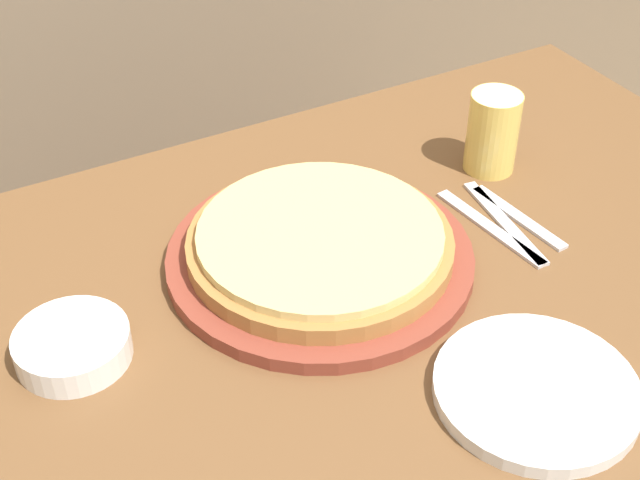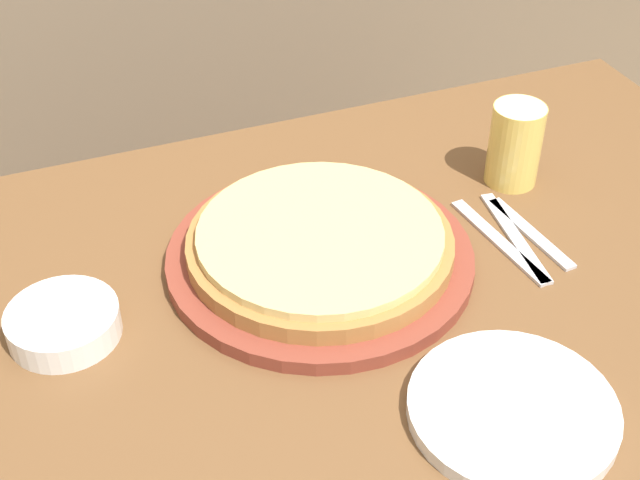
# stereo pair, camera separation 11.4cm
# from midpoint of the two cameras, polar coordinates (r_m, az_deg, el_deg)

# --- Properties ---
(dining_table) EXTENTS (1.42, 0.84, 0.77)m
(dining_table) POSITION_cam_midpoint_polar(r_m,az_deg,el_deg) (1.41, -1.88, -15.24)
(dining_table) COLOR brown
(dining_table) RESTS_ON ground_plane
(pizza_on_board) EXTENTS (0.40, 0.40, 0.06)m
(pizza_on_board) POSITION_cam_midpoint_polar(r_m,az_deg,el_deg) (1.15, -2.84, -0.69)
(pizza_on_board) COLOR brown
(pizza_on_board) RESTS_ON dining_table
(beer_glass) EXTENTS (0.08, 0.08, 0.12)m
(beer_glass) POSITION_cam_midpoint_polar(r_m,az_deg,el_deg) (1.33, 8.61, 6.95)
(beer_glass) COLOR #E5C65B
(beer_glass) RESTS_ON dining_table
(dinner_plate) EXTENTS (0.23, 0.23, 0.02)m
(dinner_plate) POSITION_cam_midpoint_polar(r_m,az_deg,el_deg) (1.01, 10.52, -9.57)
(dinner_plate) COLOR white
(dinner_plate) RESTS_ON dining_table
(side_bowl) EXTENTS (0.13, 0.13, 0.04)m
(side_bowl) POSITION_cam_midpoint_polar(r_m,az_deg,el_deg) (1.09, -18.51, -6.56)
(side_bowl) COLOR white
(side_bowl) RESTS_ON dining_table
(fork) EXTENTS (0.04, 0.20, 0.00)m
(fork) POSITION_cam_midpoint_polar(r_m,az_deg,el_deg) (1.24, 8.24, 0.70)
(fork) COLOR silver
(fork) RESTS_ON dining_table
(dinner_knife) EXTENTS (0.04, 0.20, 0.00)m
(dinner_knife) POSITION_cam_midpoint_polar(r_m,az_deg,el_deg) (1.25, 9.17, 1.03)
(dinner_knife) COLOR silver
(dinner_knife) RESTS_ON dining_table
(spoon) EXTENTS (0.04, 0.17, 0.00)m
(spoon) POSITION_cam_midpoint_polar(r_m,az_deg,el_deg) (1.26, 10.09, 1.35)
(spoon) COLOR silver
(spoon) RESTS_ON dining_table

